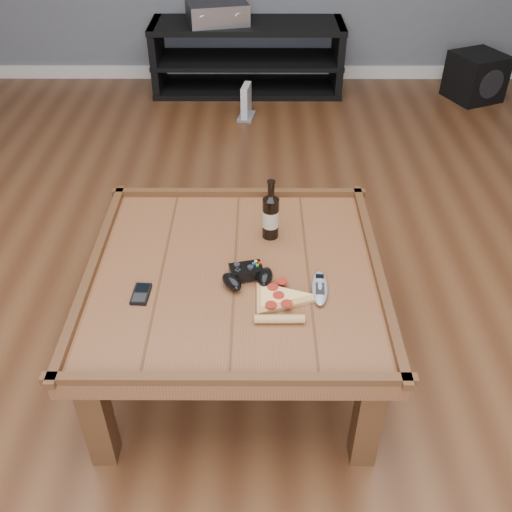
{
  "coord_description": "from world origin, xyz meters",
  "views": [
    {
      "loc": [
        0.08,
        -1.51,
        1.68
      ],
      "look_at": [
        0.07,
        -0.01,
        0.52
      ],
      "focal_mm": 40.0,
      "sensor_mm": 36.0,
      "label": 1
    }
  ],
  "objects_px": {
    "remote_control": "(320,288)",
    "subwoofer": "(476,77)",
    "game_controller": "(248,276)",
    "pizza_slice": "(279,301)",
    "coffee_table": "(235,283)",
    "beer_bottle": "(271,215)",
    "av_receiver": "(217,12)",
    "game_console": "(246,103)",
    "smartphone": "(141,294)",
    "media_console": "(247,58)"
  },
  "relations": [
    {
      "from": "remote_control",
      "to": "subwoofer",
      "type": "bearing_deg",
      "value": 66.7
    },
    {
      "from": "game_controller",
      "to": "pizza_slice",
      "type": "xyz_separation_m",
      "value": [
        0.1,
        -0.11,
        -0.01
      ]
    },
    {
      "from": "coffee_table",
      "to": "beer_bottle",
      "type": "distance_m",
      "value": 0.28
    },
    {
      "from": "av_receiver",
      "to": "game_console",
      "type": "relative_size",
      "value": 2.07
    },
    {
      "from": "beer_bottle",
      "to": "game_console",
      "type": "bearing_deg",
      "value": 93.56
    },
    {
      "from": "game_console",
      "to": "remote_control",
      "type": "bearing_deg",
      "value": -73.37
    },
    {
      "from": "smartphone",
      "to": "av_receiver",
      "type": "height_order",
      "value": "av_receiver"
    },
    {
      "from": "game_controller",
      "to": "game_console",
      "type": "relative_size",
      "value": 0.81
    },
    {
      "from": "subwoofer",
      "to": "game_controller",
      "type": "bearing_deg",
      "value": -145.15
    },
    {
      "from": "subwoofer",
      "to": "av_receiver",
      "type": "bearing_deg",
      "value": 151.71
    },
    {
      "from": "subwoofer",
      "to": "media_console",
      "type": "bearing_deg",
      "value": 150.94
    },
    {
      "from": "pizza_slice",
      "to": "subwoofer",
      "type": "xyz_separation_m",
      "value": [
        1.53,
        2.75,
        -0.29
      ]
    },
    {
      "from": "beer_bottle",
      "to": "game_console",
      "type": "xyz_separation_m",
      "value": [
        -0.13,
        2.04,
        -0.44
      ]
    },
    {
      "from": "pizza_slice",
      "to": "game_console",
      "type": "relative_size",
      "value": 1.2
    },
    {
      "from": "remote_control",
      "to": "av_receiver",
      "type": "bearing_deg",
      "value": 103.8
    },
    {
      "from": "game_controller",
      "to": "game_console",
      "type": "xyz_separation_m",
      "value": [
        -0.05,
        2.3,
        -0.37
      ]
    },
    {
      "from": "game_console",
      "to": "coffee_table",
      "type": "bearing_deg",
      "value": -80.17
    },
    {
      "from": "beer_bottle",
      "to": "pizza_slice",
      "type": "xyz_separation_m",
      "value": [
        0.02,
        -0.37,
        -0.08
      ]
    },
    {
      "from": "pizza_slice",
      "to": "coffee_table",
      "type": "bearing_deg",
      "value": 130.98
    },
    {
      "from": "pizza_slice",
      "to": "media_console",
      "type": "bearing_deg",
      "value": 92.53
    },
    {
      "from": "smartphone",
      "to": "game_console",
      "type": "height_order",
      "value": "smartphone"
    },
    {
      "from": "game_console",
      "to": "smartphone",
      "type": "bearing_deg",
      "value": -87.36
    },
    {
      "from": "av_receiver",
      "to": "subwoofer",
      "type": "distance_m",
      "value": 1.93
    },
    {
      "from": "coffee_table",
      "to": "remote_control",
      "type": "xyz_separation_m",
      "value": [
        0.28,
        -0.11,
        0.07
      ]
    },
    {
      "from": "av_receiver",
      "to": "subwoofer",
      "type": "bearing_deg",
      "value": -18.12
    },
    {
      "from": "media_console",
      "to": "coffee_table",
      "type": "bearing_deg",
      "value": -90.0
    },
    {
      "from": "game_controller",
      "to": "subwoofer",
      "type": "relative_size",
      "value": 0.43
    },
    {
      "from": "remote_control",
      "to": "game_console",
      "type": "relative_size",
      "value": 0.75
    },
    {
      "from": "smartphone",
      "to": "game_console",
      "type": "distance_m",
      "value": 2.42
    },
    {
      "from": "coffee_table",
      "to": "subwoofer",
      "type": "relative_size",
      "value": 2.37
    },
    {
      "from": "media_console",
      "to": "game_console",
      "type": "height_order",
      "value": "media_console"
    },
    {
      "from": "smartphone",
      "to": "remote_control",
      "type": "bearing_deg",
      "value": 5.17
    },
    {
      "from": "beer_bottle",
      "to": "game_console",
      "type": "distance_m",
      "value": 2.09
    },
    {
      "from": "media_console",
      "to": "av_receiver",
      "type": "bearing_deg",
      "value": -178.6
    },
    {
      "from": "av_receiver",
      "to": "game_console",
      "type": "distance_m",
      "value": 0.72
    },
    {
      "from": "media_console",
      "to": "beer_bottle",
      "type": "bearing_deg",
      "value": -87.21
    },
    {
      "from": "subwoofer",
      "to": "pizza_slice",
      "type": "bearing_deg",
      "value": -142.59
    },
    {
      "from": "coffee_table",
      "to": "beer_bottle",
      "type": "relative_size",
      "value": 4.42
    },
    {
      "from": "coffee_table",
      "to": "pizza_slice",
      "type": "relative_size",
      "value": 3.72
    },
    {
      "from": "coffee_table",
      "to": "media_console",
      "type": "bearing_deg",
      "value": 90.0
    },
    {
      "from": "beer_bottle",
      "to": "smartphone",
      "type": "bearing_deg",
      "value": -142.09
    },
    {
      "from": "smartphone",
      "to": "subwoofer",
      "type": "relative_size",
      "value": 0.23
    },
    {
      "from": "media_console",
      "to": "game_controller",
      "type": "xyz_separation_m",
      "value": [
        0.04,
        -2.81,
        0.23
      ]
    },
    {
      "from": "game_controller",
      "to": "pizza_slice",
      "type": "relative_size",
      "value": 0.68
    },
    {
      "from": "coffee_table",
      "to": "game_controller",
      "type": "relative_size",
      "value": 5.49
    },
    {
      "from": "remote_control",
      "to": "subwoofer",
      "type": "distance_m",
      "value": 3.05
    },
    {
      "from": "av_receiver",
      "to": "game_controller",
      "type": "bearing_deg",
      "value": -98.17
    },
    {
      "from": "smartphone",
      "to": "game_console",
      "type": "relative_size",
      "value": 0.44
    },
    {
      "from": "remote_control",
      "to": "game_console",
      "type": "height_order",
      "value": "remote_control"
    },
    {
      "from": "media_console",
      "to": "remote_control",
      "type": "xyz_separation_m",
      "value": [
        0.28,
        -2.86,
        0.22
      ]
    }
  ]
}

